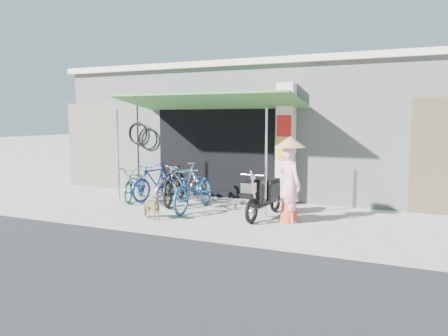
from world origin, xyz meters
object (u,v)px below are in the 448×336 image
at_px(moped, 265,196).
at_px(nun, 290,180).
at_px(bike_teal, 135,183).
at_px(bike_silver, 184,183).
at_px(bike_blue, 155,182).
at_px(bike_black, 175,183).
at_px(bike_navy, 195,188).
at_px(street_dog, 151,208).

xyz_separation_m(moped, nun, (0.61, -0.24, 0.41)).
bearing_deg(bike_teal, bike_silver, -17.68).
bearing_deg(bike_blue, bike_black, -0.42).
height_order(bike_navy, street_dog, bike_navy).
bearing_deg(nun, bike_black, 20.96).
distance_m(bike_teal, bike_navy, 2.12).
bearing_deg(nun, bike_teal, 25.06).
relative_size(bike_black, bike_silver, 1.13).
bearing_deg(bike_navy, bike_silver, 134.85).
bearing_deg(moped, bike_blue, 172.44).
distance_m(bike_teal, nun, 4.48).
xyz_separation_m(bike_silver, moped, (2.34, -0.58, -0.06)).
xyz_separation_m(bike_navy, moped, (1.73, -0.01, -0.05)).
distance_m(bike_black, bike_silver, 0.24).
bearing_deg(bike_teal, bike_navy, -33.52).
distance_m(bike_silver, nun, 3.08).
height_order(bike_teal, moped, moped).
relative_size(bike_black, street_dog, 3.22).
xyz_separation_m(bike_black, moped, (2.58, -0.57, -0.05)).
xyz_separation_m(bike_teal, bike_silver, (1.44, 0.03, 0.08)).
xyz_separation_m(bike_blue, bike_navy, (1.54, -0.71, 0.02)).
relative_size(street_dog, nun, 0.34).
relative_size(bike_blue, bike_black, 0.83).
bearing_deg(street_dog, bike_blue, 47.25).
xyz_separation_m(bike_navy, nun, (2.34, -0.25, 0.36)).
relative_size(bike_navy, street_dog, 3.21).
bearing_deg(bike_silver, bike_black, -156.17).
distance_m(bike_navy, nun, 2.38).
distance_m(street_dog, nun, 2.98).
relative_size(bike_teal, bike_blue, 1.03).
bearing_deg(bike_silver, street_dog, -61.39).
distance_m(bike_teal, street_dog, 2.41).
height_order(bike_teal, bike_navy, bike_navy).
height_order(bike_silver, street_dog, bike_silver).
bearing_deg(bike_silver, nun, 6.84).
xyz_separation_m(bike_teal, bike_navy, (2.05, -0.54, 0.07)).
bearing_deg(moped, bike_navy, -175.46).
height_order(bike_black, moped, bike_black).
distance_m(bike_blue, nun, 4.01).
height_order(bike_black, nun, nun).
height_order(bike_navy, moped, bike_navy).
bearing_deg(bike_black, street_dog, -92.36).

